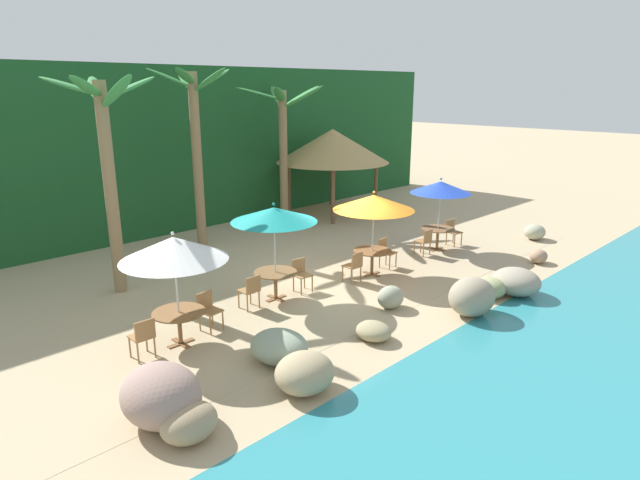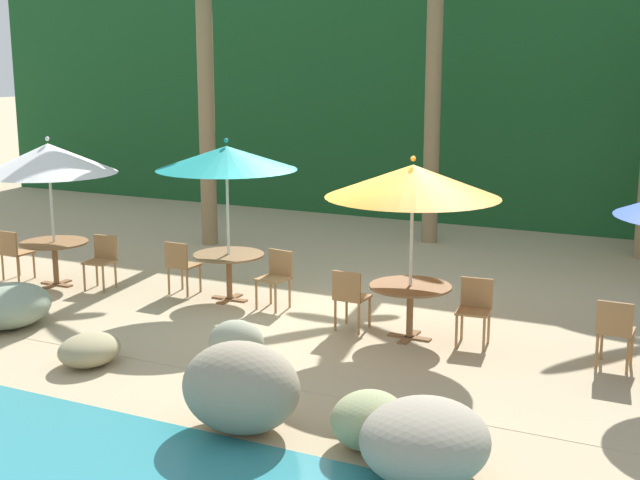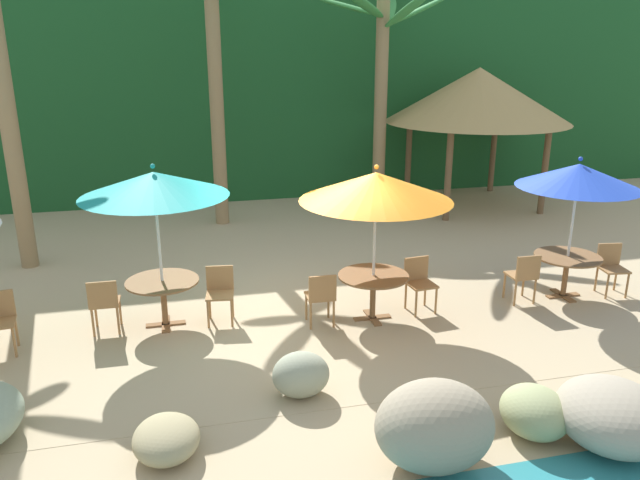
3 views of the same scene
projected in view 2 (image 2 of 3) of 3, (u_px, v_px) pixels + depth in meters
ground_plane at (342, 321)px, 12.35m from camera, size 120.00×120.00×0.00m
terrace_deck at (342, 321)px, 12.35m from camera, size 18.00×5.20×0.01m
foliage_backdrop at (509, 89)px, 19.62m from camera, size 28.00×2.40×6.00m
rock_seawall at (82, 337)px, 10.44m from camera, size 15.92×2.97×0.99m
umbrella_white at (49, 159)px, 13.87m from camera, size 2.18×2.18×2.47m
dining_table_white at (54, 249)px, 14.18m from camera, size 1.10×1.10×0.74m
chair_white_seaward at (102, 258)px, 14.01m from camera, size 0.47×0.48×0.87m
chair_white_inland at (13, 251)px, 14.50m from camera, size 0.43×0.43×0.87m
umbrella_teal at (226, 158)px, 12.97m from camera, size 2.15×2.15×2.52m
dining_table_teal at (229, 262)px, 13.31m from camera, size 1.10×1.10×0.74m
chair_teal_seaward at (276, 274)px, 12.94m from camera, size 0.47×0.48×0.87m
chair_teal_inland at (181, 263)px, 13.63m from camera, size 0.43×0.43×0.87m
umbrella_orange at (413, 181)px, 11.15m from camera, size 2.30×2.30×2.47m
dining_table_orange at (410, 294)px, 11.47m from camera, size 1.10×1.10×0.74m
chair_orange_seaward at (475, 306)px, 11.28m from camera, size 0.46×0.47×0.87m
chair_orange_inland at (350, 295)px, 11.79m from camera, size 0.43×0.44×0.87m
chair_blue_inland at (615, 328)px, 10.35m from camera, size 0.42×0.43×0.87m
palm_tree_nearest at (205, 62)px, 16.73m from camera, size 2.62×2.84×5.57m
palm_tree_second at (434, 54)px, 16.90m from camera, size 2.69×2.75×5.87m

